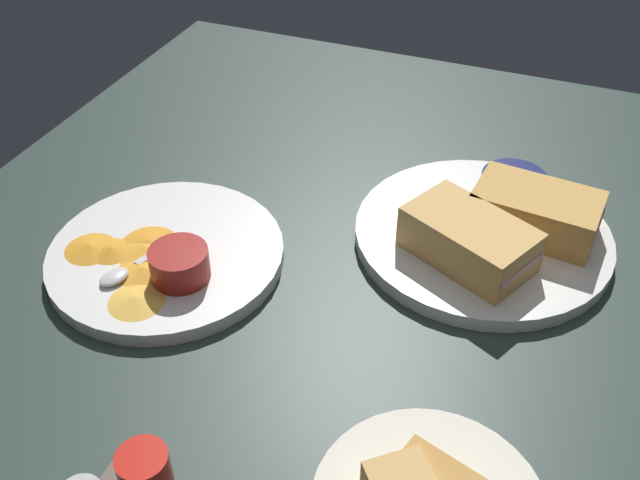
# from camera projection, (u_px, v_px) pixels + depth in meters

# --- Properties ---
(ground_plane) EXTENTS (1.10, 1.10, 0.03)m
(ground_plane) POSITION_uv_depth(u_px,v_px,m) (410.00, 313.00, 0.73)
(ground_plane) COLOR #283833
(plate_sandwich_main) EXTENTS (0.28, 0.28, 0.02)m
(plate_sandwich_main) POSITION_uv_depth(u_px,v_px,m) (482.00, 235.00, 0.79)
(plate_sandwich_main) COLOR silver
(plate_sandwich_main) RESTS_ON ground_plane
(sandwich_half_near) EXTENTS (0.15, 0.13, 0.05)m
(sandwich_half_near) POSITION_uv_depth(u_px,v_px,m) (469.00, 239.00, 0.73)
(sandwich_half_near) COLOR tan
(sandwich_half_near) RESTS_ON plate_sandwich_main
(sandwich_half_far) EXTENTS (0.14, 0.09, 0.05)m
(sandwich_half_far) POSITION_uv_depth(u_px,v_px,m) (535.00, 212.00, 0.77)
(sandwich_half_far) COLOR tan
(sandwich_half_far) RESTS_ON plate_sandwich_main
(ramekin_dark_sauce) EXTENTS (0.07, 0.07, 0.04)m
(ramekin_dark_sauce) POSITION_uv_depth(u_px,v_px,m) (512.00, 189.00, 0.81)
(ramekin_dark_sauce) COLOR #0C144C
(ramekin_dark_sauce) RESTS_ON plate_sandwich_main
(spoon_by_dark_ramekin) EXTENTS (0.06, 0.09, 0.01)m
(spoon_by_dark_ramekin) POSITION_uv_depth(u_px,v_px,m) (476.00, 219.00, 0.79)
(spoon_by_dark_ramekin) COLOR silver
(spoon_by_dark_ramekin) RESTS_ON plate_sandwich_main
(plate_chips_companion) EXTENTS (0.25, 0.25, 0.02)m
(plate_chips_companion) POSITION_uv_depth(u_px,v_px,m) (167.00, 255.00, 0.76)
(plate_chips_companion) COLOR silver
(plate_chips_companion) RESTS_ON ground_plane
(ramekin_light_gravy) EXTENTS (0.06, 0.06, 0.03)m
(ramekin_light_gravy) POSITION_uv_depth(u_px,v_px,m) (179.00, 263.00, 0.71)
(ramekin_light_gravy) COLOR maroon
(ramekin_light_gravy) RESTS_ON plate_chips_companion
(spoon_by_gravy_ramekin) EXTENTS (0.05, 0.10, 0.01)m
(spoon_by_gravy_ramekin) POSITION_uv_depth(u_px,v_px,m) (125.00, 271.00, 0.73)
(spoon_by_gravy_ramekin) COLOR silver
(spoon_by_gravy_ramekin) RESTS_ON plate_chips_companion
(plantain_chip_scatter) EXTENTS (0.16, 0.15, 0.01)m
(plantain_chip_scatter) POSITION_uv_depth(u_px,v_px,m) (131.00, 258.00, 0.74)
(plantain_chip_scatter) COLOR orange
(plantain_chip_scatter) RESTS_ON plate_chips_companion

